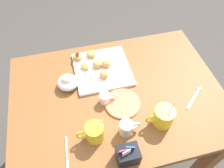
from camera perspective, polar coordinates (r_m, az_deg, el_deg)
The scene contains 19 objects.
ground_plane at distance 1.75m, azimuth 0.97°, elevation -16.44°, with size 8.00×8.00×0.00m, color #423D38.
dining_table at distance 1.22m, azimuth 1.35°, elevation -6.10°, with size 1.07×0.78×0.73m.
pastry_plate_square at distance 1.20m, azimuth -2.55°, elevation 3.87°, with size 0.30×0.30×0.02m, color white.
coffee_mug_yellow_left at distance 1.01m, azimuth 13.18°, elevation -8.19°, with size 0.13×0.09×0.15m.
coffee_mug_yellow_right at distance 0.95m, azimuth -4.70°, elevation -12.42°, with size 0.12×0.08×0.14m.
cream_pitcher_white at distance 0.97m, azimuth 3.85°, elevation -11.29°, with size 0.10×0.06×0.07m.
sugar_caddy at distance 0.92m, azimuth 4.14°, elevation -17.95°, with size 0.09×0.07×0.11m.
ice_cream_bowl at distance 1.13m, azimuth -11.48°, elevation 0.55°, with size 0.11×0.11×0.08m.
chocolate_sauce_pitcher at distance 1.06m, azimuth -1.79°, elevation -3.62°, with size 0.09×0.05×0.06m.
saucer_coral_left at distance 1.07m, azimuth 2.78°, elevation -5.01°, with size 0.17×0.17×0.01m, color #E5704C.
loose_spoon_near_saucer at distance 1.18m, azimuth 20.95°, elevation -2.67°, with size 0.13×0.11×0.01m.
loose_spoon_by_plate at distance 0.97m, azimuth -11.60°, elevation -18.71°, with size 0.03×0.16×0.01m.
beignet_0 at distance 1.20m, azimuth -7.07°, elevation 4.61°, with size 0.04×0.05×0.03m, color #D19347.
beignet_1 at distance 1.25m, azimuth -8.93°, elevation 7.02°, with size 0.05×0.05×0.03m, color #D19347.
chocolate_drizzle_1 at distance 1.24m, azimuth -9.03°, elevation 7.57°, with size 0.04×0.02×0.01m, color #381E11.
beignet_2 at distance 1.19m, azimuth -1.50°, elevation 5.38°, with size 0.05×0.05×0.04m, color #D19347.
beignet_3 at distance 1.26m, azimuth -5.48°, elevation 7.83°, with size 0.05×0.05×0.03m, color #D19347.
beignet_4 at distance 1.14m, azimuth -2.12°, elevation 2.50°, with size 0.05×0.04×0.04m, color #D19347.
beignet_5 at distance 1.19m, azimuth -3.90°, elevation 5.26°, with size 0.05×0.05×0.04m, color #D19347.
Camera 1 is at (0.18, 0.62, 1.63)m, focal length 35.04 mm.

